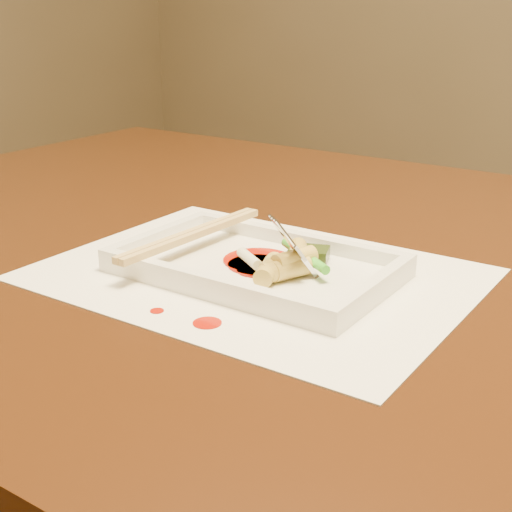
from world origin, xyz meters
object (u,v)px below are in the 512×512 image
Objects in this scene: table at (325,333)px; placemat at (256,274)px; plate_base at (256,270)px; chopstick_a at (189,234)px; fork at (332,198)px.

placemat reaches higher than table.
plate_base is 1.29× the size of chopstick_a.
plate_base is (-0.02, -0.11, 0.11)m from table.
chopstick_a is at bearing -132.57° from table.
placemat is at bearing -99.74° from table.
plate_base is (0.00, -0.00, 0.00)m from placemat.
fork is (0.05, -0.09, 0.18)m from table.
table is at bearing 80.26° from plate_base.
chopstick_a reaches higher than plate_base.
placemat is 0.11m from fork.
fork reaches higher than plate_base.
chopstick_a is at bearing -180.00° from placemat.
plate_base is at bearing -99.74° from table.
placemat is at bearing -165.58° from fork.
chopstick_a reaches higher than table.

